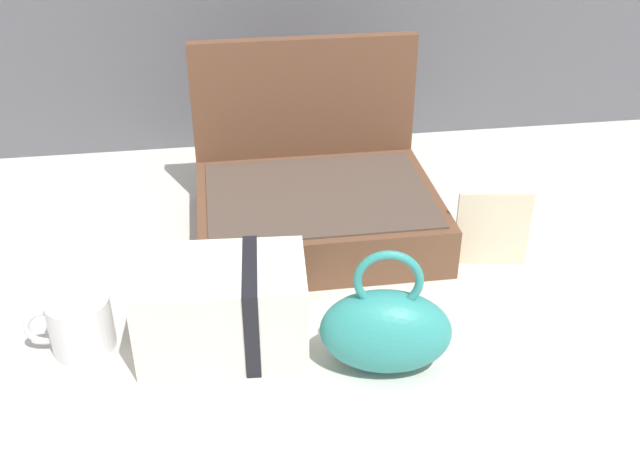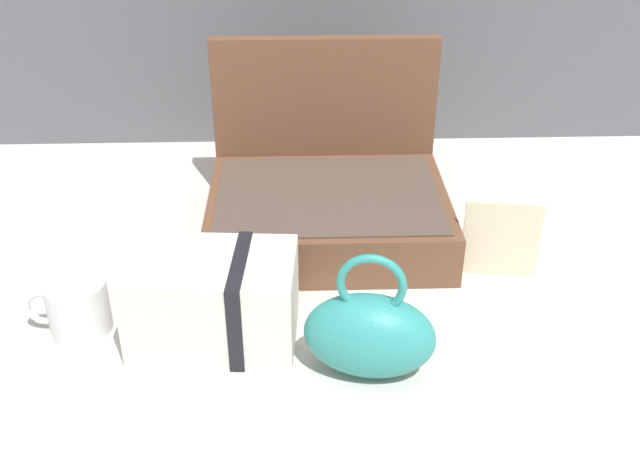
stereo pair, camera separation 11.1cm
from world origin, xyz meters
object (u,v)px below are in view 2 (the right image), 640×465
cream_toiletry_bag (216,300)px  coffee_mug (77,307)px  teal_pouch_handbag (369,334)px  info_card_left (501,240)px  open_suitcase (327,195)px

cream_toiletry_bag → coffee_mug: size_ratio=1.97×
cream_toiletry_bag → teal_pouch_handbag: bearing=-20.9°
cream_toiletry_bag → info_card_left: (0.43, 0.14, 0.00)m
open_suitcase → info_card_left: size_ratio=3.11×
teal_pouch_handbag → coffee_mug: teal_pouch_handbag is taller
teal_pouch_handbag → cream_toiletry_bag: size_ratio=0.80×
teal_pouch_handbag → info_card_left: teal_pouch_handbag is taller
coffee_mug → open_suitcase: bearing=36.9°
open_suitcase → teal_pouch_handbag: size_ratio=2.13×
coffee_mug → cream_toiletry_bag: bearing=-6.5°
teal_pouch_handbag → info_card_left: (0.23, 0.22, 0.00)m
cream_toiletry_bag → coffee_mug: cream_toiletry_bag is taller
open_suitcase → info_card_left: (0.27, -0.16, -0.00)m
cream_toiletry_bag → info_card_left: 0.46m
cream_toiletry_bag → coffee_mug: bearing=173.5°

